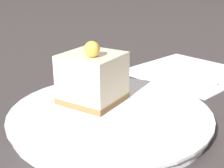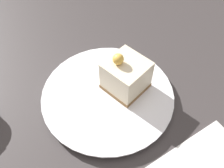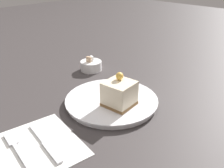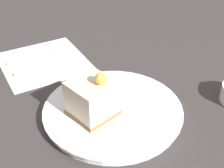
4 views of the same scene
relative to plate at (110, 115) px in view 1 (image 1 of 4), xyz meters
The scene contains 6 objects.
ground_plane 0.02m from the plate, behind, with size 4.00×4.00×0.00m, color #383333.
plate is the anchor object (origin of this frame).
cake_slice 0.06m from the plate, 104.79° to the right, with size 0.09×0.09×0.09m.
napkin 0.28m from the plate, behind, with size 0.24×0.24×0.00m.
fork 0.30m from the plate, behind, with size 0.04×0.17×0.00m.
knife 0.25m from the plate, behind, with size 0.04×0.17×0.00m.
Camera 1 is at (0.33, 0.24, 0.20)m, focal length 50.00 mm.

